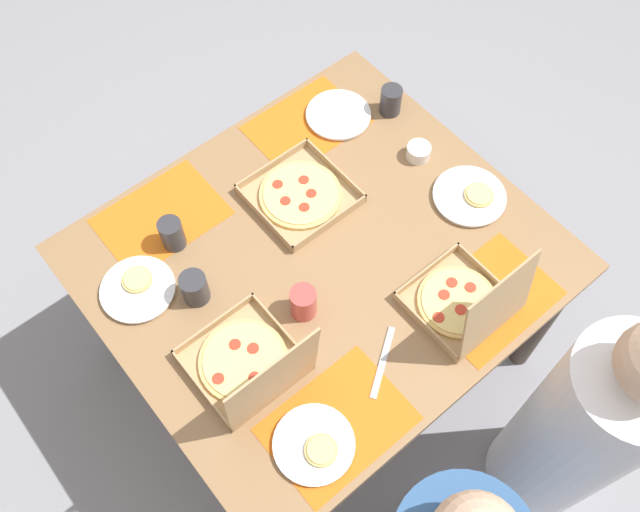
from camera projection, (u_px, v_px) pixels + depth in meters
ground_plane at (320, 350)px, 2.64m from camera, size 6.00×6.00×0.00m
dining_table at (320, 273)px, 2.10m from camera, size 1.25×1.12×0.73m
placemat_near_left at (306, 124)px, 2.25m from camera, size 0.36×0.26×0.00m
placemat_near_right at (161, 217)px, 2.08m from camera, size 0.36×0.26×0.00m
placemat_far_left at (490, 298)px, 1.94m from camera, size 0.36×0.26×0.00m
placemat_far_right at (337, 424)px, 1.77m from camera, size 0.36×0.26×0.00m
pizza_box_corner_right at (300, 195)px, 2.10m from camera, size 0.29×0.29×0.04m
pizza_box_corner_left at (466, 303)px, 1.89m from camera, size 0.25×0.26×0.29m
pizza_box_center at (249, 365)px, 1.79m from camera, size 0.27×0.30×0.31m
plate_near_left at (470, 196)px, 2.10m from camera, size 0.22×0.22×0.03m
plate_far_right at (315, 445)px, 1.73m from camera, size 0.21×0.21×0.03m
plate_middle at (338, 115)px, 2.26m from camera, size 0.21×0.21×0.02m
plate_near_right at (138, 289)px, 1.95m from camera, size 0.21×0.21×0.03m
cup_clear_right at (195, 288)px, 1.90m from camera, size 0.08×0.08×0.10m
cup_red at (303, 302)px, 1.88m from camera, size 0.07×0.07×0.10m
cup_dark at (172, 234)px, 1.99m from camera, size 0.07×0.07×0.10m
cup_clear_left at (391, 100)px, 2.24m from camera, size 0.07×0.07×0.10m
condiment_bowl at (418, 152)px, 2.17m from camera, size 0.08×0.08×0.04m
knife_by_far_right at (383, 362)px, 1.85m from camera, size 0.18×0.13×0.00m
diner_left_seat at (579, 431)px, 1.97m from camera, size 0.32×0.32×1.14m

